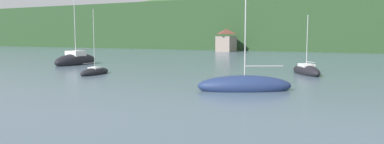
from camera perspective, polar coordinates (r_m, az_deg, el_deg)
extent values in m
cube|color=#264223|center=(127.92, 21.84, 6.75)|extent=(352.00, 63.12, 14.74)
ellipsoid|color=#38562D|center=(146.88, 13.77, 5.95)|extent=(246.40, 44.19, 34.33)
cube|color=gray|center=(97.27, 5.40, 4.42)|extent=(3.93, 5.67, 4.02)
pyramid|color=brown|center=(97.25, 5.42, 6.35)|extent=(4.12, 5.95, 1.37)
ellipsoid|color=black|center=(41.11, -15.02, -0.04)|extent=(2.14, 4.89, 1.02)
cylinder|color=#B7B7BC|center=(40.92, -15.15, 4.93)|extent=(0.06, 0.06, 6.57)
cylinder|color=#ADADB2|center=(40.19, -15.87, 1.34)|extent=(0.30, 2.02, 0.05)
cube|color=silver|center=(41.07, -15.03, 0.56)|extent=(1.13, 1.28, 0.30)
ellipsoid|color=black|center=(41.76, 17.48, 0.12)|extent=(4.68, 6.12, 1.46)
cylinder|color=#B7B7BC|center=(41.58, 17.62, 4.61)|extent=(0.07, 0.07, 5.74)
cylinder|color=#ADADB2|center=(40.70, 18.09, 1.50)|extent=(1.15, 1.83, 0.07)
cube|color=silver|center=(41.70, 17.51, 0.95)|extent=(2.05, 2.26, 0.42)
ellipsoid|color=navy|center=(28.30, 8.24, -2.17)|extent=(7.43, 5.37, 1.64)
cylinder|color=#B7B7BC|center=(28.05, 8.38, 7.83)|extent=(0.09, 0.09, 8.93)
cylinder|color=#ADADB2|center=(28.43, 11.23, 0.91)|extent=(2.65, 1.48, 0.08)
ellipsoid|color=black|center=(55.81, -17.75, 1.64)|extent=(3.37, 8.45, 2.22)
cylinder|color=#B7B7BC|center=(55.71, -17.92, 7.04)|extent=(0.10, 0.10, 9.30)
cylinder|color=#ADADB2|center=(56.98, -16.76, 3.49)|extent=(0.34, 3.25, 0.09)
cube|color=silver|center=(55.75, -17.79, 2.73)|extent=(2.16, 2.48, 0.91)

